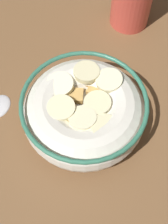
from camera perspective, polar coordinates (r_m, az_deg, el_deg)
The scene contains 2 objects.
ground_plane at distance 44.28cm, azimuth 0.00°, elevation -2.49°, with size 132.09×132.09×2.00cm, color brown.
cereal_bowl at distance 40.51cm, azimuth 0.00°, elevation 0.20°, with size 16.64×16.64×6.37cm.
Camera 1 is at (-16.47, -10.58, 38.72)cm, focal length 48.49 mm.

